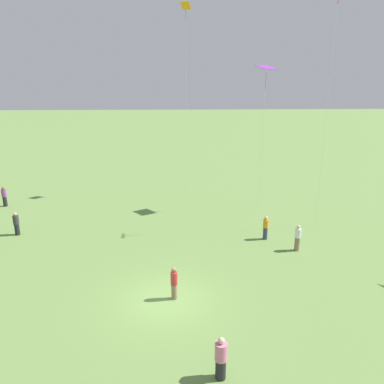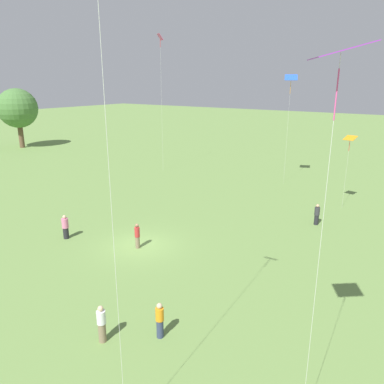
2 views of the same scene
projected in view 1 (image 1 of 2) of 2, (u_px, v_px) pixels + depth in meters
ground_plane at (167, 300)px, 18.32m from camera, size 240.00×240.00×0.00m
person_1 at (4, 197)px, 31.62m from camera, size 0.50×0.50×1.72m
person_2 at (266, 228)px, 25.07m from camera, size 0.50×0.50×1.65m
person_3 at (16, 224)px, 25.78m from camera, size 0.54×0.54×1.64m
person_4 at (174, 283)px, 18.19m from camera, size 0.44×0.44×1.70m
person_5 at (298, 238)px, 23.39m from camera, size 0.38×0.38×1.71m
person_6 at (221, 359)px, 13.30m from camera, size 0.57×0.57×1.72m
kite_2 at (186, 19)px, 31.43m from camera, size 1.00×0.92×16.51m
kite_3 at (266, 71)px, 28.40m from camera, size 1.74×1.72×11.41m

